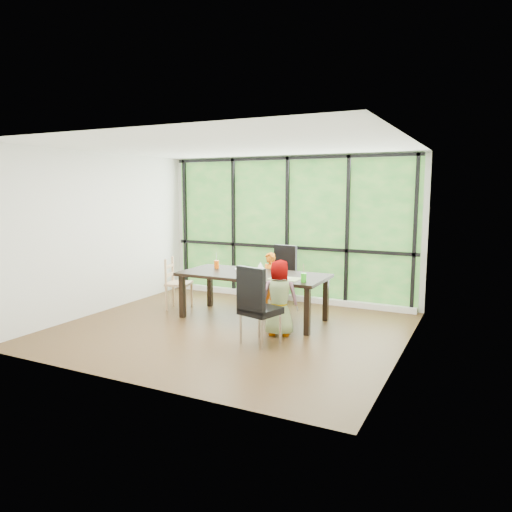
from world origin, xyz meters
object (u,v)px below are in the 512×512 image
Objects in this scene: child_older at (278,298)px; tissue_box at (260,273)px; chair_window_leather at (279,276)px; plate_far at (243,269)px; chair_interior_leather at (261,305)px; dining_table at (253,296)px; chair_end_beech at (179,283)px; green_cup at (304,278)px; child_toddler at (270,282)px; plate_near at (283,278)px; orange_cup at (217,264)px.

tissue_box is (-0.49, 0.43, 0.26)m from child_older.
chair_window_leather is 0.87m from plate_far.
child_older reaches higher than chair_interior_leather.
chair_window_leather reaches higher than dining_table.
chair_end_beech is 2.49m from green_cup.
child_toddler is (1.47, 0.61, 0.05)m from chair_end_beech.
chair_window_leather is at bearing 89.11° from dining_table.
plate_near is at bearing -26.05° from plate_far.
green_cup reaches higher than dining_table.
chair_interior_leather is 4.86× the size of plate_near.
chair_interior_leather is at bearing 65.86° from child_older.
chair_end_beech is at bearing -167.60° from orange_cup.
child_toddler reaches higher than dining_table.
green_cup is at bearing -11.24° from tissue_box.
dining_table is at bearing -12.63° from orange_cup.
plate_far reaches higher than dining_table.
chair_window_leather is 0.39m from child_toddler.
dining_table is 0.93m from child_older.
chair_interior_leather is 1.04m from tissue_box.
dining_table is 9.15× the size of plate_far.
plate_near is (0.62, -0.21, 0.38)m from dining_table.
chair_interior_leather is 8.26× the size of tissue_box.
green_cup is (2.44, -0.34, 0.37)m from chair_end_beech.
child_toddler reaches higher than tissue_box.
dining_table is 0.65m from child_toddler.
plate_far is 1.97× the size of green_cup.
plate_far is (-0.97, 1.31, 0.22)m from chair_interior_leather.
orange_cup is at bearing -45.06° from child_older.
plate_near is at bearing -7.42° from tissue_box.
chair_interior_leather is at bearing -53.55° from plate_far.
green_cup is at bearing -23.62° from child_toddler.
chair_end_beech is 1.72m from tissue_box.
orange_cup is (-1.48, 0.77, 0.27)m from child_older.
chair_end_beech is 0.79m from orange_cup.
chair_end_beech is 1.59m from child_toddler.
tissue_box is at bearing -54.89° from child_toddler.
plate_near is at bearing -95.54° from child_older.
orange_cup is 1.83m from green_cup.
child_toddler is at bearing 90.00° from dining_table.
orange_cup is (-0.46, -0.07, 0.06)m from plate_far.
orange_cup is (-0.78, -0.46, 0.31)m from child_toddler.
tissue_box is at bearing -37.82° from dining_table.
plate_far is at bearing 153.95° from plate_near.
dining_table is at bearing -107.84° from chair_end_beech.
child_older is at bearing -57.52° from chair_window_leather.
green_cup is (0.96, -1.33, 0.28)m from chair_window_leather.
child_toddler is 7.72× the size of tissue_box.
chair_window_leather is 1.66m from green_cup.
chair_end_beech reaches higher than tissue_box.
green_cup is at bearing -98.56° from chair_interior_leather.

